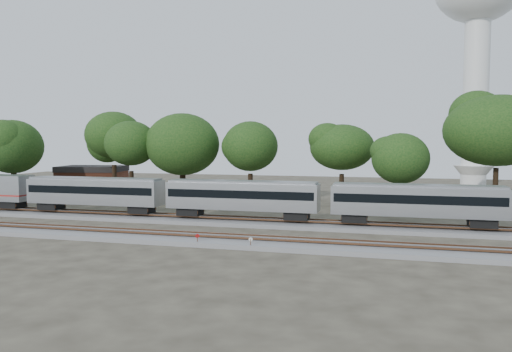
# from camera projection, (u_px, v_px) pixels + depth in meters

# --- Properties ---
(ground) EXTENTS (160.00, 160.00, 0.00)m
(ground) POSITION_uv_depth(u_px,v_px,m) (210.00, 233.00, 47.72)
(ground) COLOR #383328
(ground) RESTS_ON ground
(track_far) EXTENTS (160.00, 5.00, 0.73)m
(track_far) POSITION_uv_depth(u_px,v_px,m) (229.00, 221.00, 53.48)
(track_far) COLOR slate
(track_far) RESTS_ON ground
(track_near) EXTENTS (160.00, 5.00, 0.73)m
(track_near) POSITION_uv_depth(u_px,v_px,m) (194.00, 239.00, 43.85)
(track_near) COLOR slate
(track_near) RESTS_ON ground
(train) EXTENTS (102.93, 2.93, 4.32)m
(train) POSITION_uv_depth(u_px,v_px,m) (327.00, 198.00, 50.60)
(train) COLOR #B2B5BA
(train) RESTS_ON ground
(switch_stand_red) EXTENTS (0.32, 0.15, 1.05)m
(switch_stand_red) POSITION_uv_depth(u_px,v_px,m) (197.00, 238.00, 41.65)
(switch_stand_red) COLOR #512D19
(switch_stand_red) RESTS_ON ground
(switch_stand_white) EXTENTS (0.33, 0.10, 1.04)m
(switch_stand_white) POSITION_uv_depth(u_px,v_px,m) (251.00, 242.00, 40.21)
(switch_stand_white) COLOR #512D19
(switch_stand_white) RESTS_ON ground
(switch_lever) EXTENTS (0.52, 0.33, 0.30)m
(switch_lever) POSITION_uv_depth(u_px,v_px,m) (253.00, 248.00, 40.43)
(switch_lever) COLOR #512D19
(switch_lever) RESTS_ON ground
(water_tower) EXTENTS (15.49, 15.49, 42.89)m
(water_tower) POSITION_uv_depth(u_px,v_px,m) (478.00, 12.00, 88.58)
(water_tower) COLOR silver
(water_tower) RESTS_ON ground
(brick_building) EXTENTS (11.07, 8.73, 4.78)m
(brick_building) POSITION_uv_depth(u_px,v_px,m) (93.00, 181.00, 80.95)
(brick_building) COLOR brown
(brick_building) RESTS_ON ground
(tree_0) EXTENTS (8.12, 8.12, 11.45)m
(tree_0) POSITION_uv_depth(u_px,v_px,m) (13.00, 147.00, 71.49)
(tree_0) COLOR black
(tree_0) RESTS_ON ground
(tree_1) EXTENTS (9.88, 9.88, 13.92)m
(tree_1) POSITION_uv_depth(u_px,v_px,m) (114.00, 135.00, 74.26)
(tree_1) COLOR black
(tree_1) RESTS_ON ground
(tree_2) EXTENTS (8.63, 8.63, 12.16)m
(tree_2) POSITION_uv_depth(u_px,v_px,m) (131.00, 143.00, 70.23)
(tree_2) COLOR black
(tree_2) RESTS_ON ground
(tree_3) EXTENTS (8.49, 8.49, 11.96)m
(tree_3) POSITION_uv_depth(u_px,v_px,m) (182.00, 144.00, 69.84)
(tree_3) COLOR black
(tree_3) RESTS_ON ground
(tree_4) EXTENTS (8.22, 8.22, 11.59)m
(tree_4) POSITION_uv_depth(u_px,v_px,m) (250.00, 146.00, 67.82)
(tree_4) COLOR black
(tree_4) RESTS_ON ground
(tree_5) EXTENTS (8.08, 8.08, 11.39)m
(tree_5) POSITION_uv_depth(u_px,v_px,m) (342.00, 147.00, 68.18)
(tree_5) COLOR black
(tree_5) RESTS_ON ground
(tree_6) EXTENTS (6.86, 6.86, 9.67)m
(tree_6) POSITION_uv_depth(u_px,v_px,m) (400.00, 159.00, 58.71)
(tree_6) COLOR black
(tree_6) RESTS_ON ground
(tree_7) EXTENTS (10.27, 10.27, 14.48)m
(tree_7) POSITION_uv_depth(u_px,v_px,m) (497.00, 131.00, 62.13)
(tree_7) COLOR black
(tree_7) RESTS_ON ground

